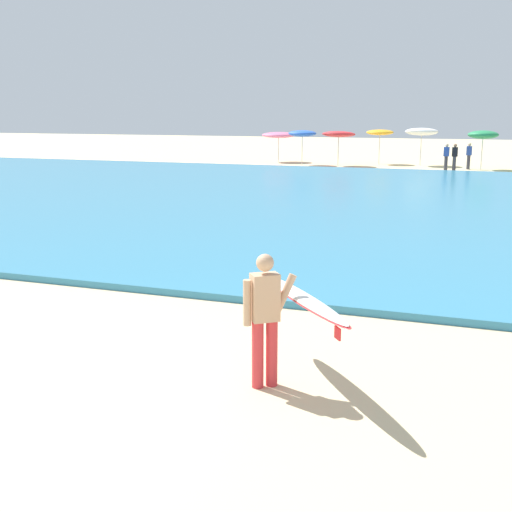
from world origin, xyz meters
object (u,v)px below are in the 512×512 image
object	(u,v)px
beachgoer_near_row_left	(455,156)
beach_umbrella_0	(279,135)
surfer_with_board	(283,307)
beach_umbrella_4	(422,132)
beach_umbrella_1	(302,134)
beach_umbrella_5	(483,135)
beachgoer_near_row_right	(469,155)
beach_umbrella_3	(380,132)
beachgoer_near_row_mid	(446,156)
beach_umbrella_2	(339,134)

from	to	relation	value
beachgoer_near_row_left	beach_umbrella_0	bearing A→B (deg)	164.55
surfer_with_board	beach_umbrella_4	distance (m)	35.72
beach_umbrella_1	beach_umbrella_5	size ratio (longest dim) A/B	0.96
beach_umbrella_4	beachgoer_near_row_left	world-z (taller)	beach_umbrella_4
surfer_with_board	beach_umbrella_5	distance (m)	34.03
beachgoer_near_row_right	beach_umbrella_3	bearing A→B (deg)	158.33
beach_umbrella_1	beachgoer_near_row_mid	distance (m)	9.22
beach_umbrella_4	beachgoer_near_row_right	bearing A→B (deg)	-32.11
beach_umbrella_2	beach_umbrella_4	xyz separation A→B (m)	(4.94, 2.05, 0.14)
beachgoer_near_row_mid	surfer_with_board	bearing A→B (deg)	-90.11
surfer_with_board	beachgoer_near_row_mid	distance (m)	32.40
beach_umbrella_2	beachgoer_near_row_right	bearing A→B (deg)	1.13
beachgoer_near_row_right	beachgoer_near_row_mid	bearing A→B (deg)	-131.94
beach_umbrella_4	beach_umbrella_2	bearing A→B (deg)	-157.49
beach_umbrella_0	beach_umbrella_2	world-z (taller)	beach_umbrella_2
beach_umbrella_2	beachgoer_near_row_right	xyz separation A→B (m)	(7.95, 0.16, -1.16)
beachgoer_near_row_left	surfer_with_board	bearing A→B (deg)	-90.95
beach_umbrella_2	beachgoer_near_row_mid	world-z (taller)	beach_umbrella_2
beach_umbrella_4	beachgoer_near_row_right	xyz separation A→B (m)	(3.01, -1.89, -1.30)
beach_umbrella_4	beachgoer_near_row_left	size ratio (longest dim) A/B	1.55
beach_umbrella_1	surfer_with_board	bearing A→B (deg)	-74.93
surfer_with_board	beach_umbrella_1	xyz separation A→B (m)	(-9.02, 33.49, 0.99)
surfer_with_board	beach_umbrella_4	bearing A→B (deg)	92.76
beach_umbrella_2	beachgoer_near_row_right	world-z (taller)	beach_umbrella_2
beach_umbrella_2	beach_umbrella_4	size ratio (longest dim) A/B	0.92
beach_umbrella_2	beach_umbrella_5	distance (m)	8.68
beach_umbrella_1	beachgoer_near_row_mid	xyz separation A→B (m)	(9.08, -1.09, -1.18)
beach_umbrella_3	beachgoer_near_row_right	world-z (taller)	beach_umbrella_3
beach_umbrella_0	beach_umbrella_1	xyz separation A→B (m)	(2.27, -2.08, 0.19)
beachgoer_near_row_left	beachgoer_near_row_right	bearing A→B (deg)	62.73
beach_umbrella_2	beach_umbrella_5	xyz separation A→B (m)	(8.68, 0.35, 0.05)
beach_umbrella_2	beachgoer_near_row_left	world-z (taller)	beach_umbrella_2
beachgoer_near_row_mid	beach_umbrella_0	bearing A→B (deg)	164.37
beach_umbrella_3	beach_umbrella_0	bearing A→B (deg)	-176.09
beach_umbrella_5	beachgoer_near_row_left	size ratio (longest dim) A/B	1.47
beachgoer_near_row_mid	beach_umbrella_2	bearing A→B (deg)	169.79
beach_umbrella_2	beach_umbrella_1	bearing A→B (deg)	-177.18
surfer_with_board	beach_umbrella_1	world-z (taller)	beach_umbrella_1
beach_umbrella_4	beachgoer_near_row_mid	size ratio (longest dim) A/B	1.55
surfer_with_board	beach_umbrella_2	distance (m)	34.28
beach_umbrella_4	beach_umbrella_5	size ratio (longest dim) A/B	1.05
beach_umbrella_2	beachgoer_near_row_left	distance (m)	7.41
beachgoer_near_row_right	beachgoer_near_row_left	bearing A→B (deg)	-117.27
beach_umbrella_5	beachgoer_near_row_right	world-z (taller)	beach_umbrella_5
beach_umbrella_3	beach_umbrella_5	world-z (taller)	beach_umbrella_5
beach_umbrella_0	beach_umbrella_4	distance (m)	9.57
surfer_with_board	beach_umbrella_5	xyz separation A→B (m)	(2.01, 33.96, 1.02)
beach_umbrella_1	beach_umbrella_2	bearing A→B (deg)	2.82
beach_umbrella_2	beach_umbrella_3	xyz separation A→B (m)	(2.23, 2.43, 0.06)
beach_umbrella_0	beachgoer_near_row_left	size ratio (longest dim) A/B	1.45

